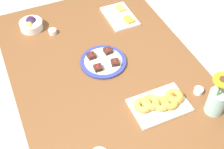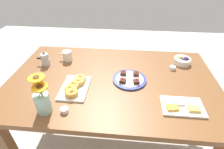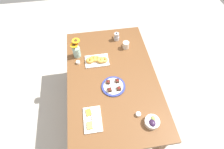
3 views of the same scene
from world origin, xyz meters
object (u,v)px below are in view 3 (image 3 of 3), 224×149
object	(u,v)px
dining_table	(112,81)
grape_bowl	(152,122)
jam_cup_honey	(138,114)
flower_vase	(76,51)
croissant_platter	(97,60)
dessert_plate	(113,86)
coffee_mug	(126,45)
jam_cup_berry	(78,62)
cheese_platter	(92,119)
moka_pot	(117,37)

from	to	relation	value
dining_table	grape_bowl	distance (m)	0.67
jam_cup_honey	flower_vase	bearing A→B (deg)	32.31
croissant_platter	dessert_plate	bearing A→B (deg)	-160.48
croissant_platter	coffee_mug	bearing A→B (deg)	-65.79
jam_cup_honey	jam_cup_berry	bearing A→B (deg)	36.18
coffee_mug	croissant_platter	bearing A→B (deg)	114.21
dining_table	jam_cup_berry	size ratio (longest dim) A/B	33.33
coffee_mug	cheese_platter	distance (m)	1.03
dessert_plate	flower_vase	bearing A→B (deg)	35.30
dining_table	cheese_platter	size ratio (longest dim) A/B	6.15
coffee_mug	flower_vase	size ratio (longest dim) A/B	0.46
dining_table	grape_bowl	world-z (taller)	grape_bowl
moka_pot	dining_table	bearing A→B (deg)	165.51
croissant_platter	flower_vase	distance (m)	0.27
cheese_platter	moka_pot	xyz separation A→B (m)	(1.06, -0.42, 0.04)
croissant_platter	moka_pot	size ratio (longest dim) A/B	2.42
dining_table	jam_cup_berry	distance (m)	0.46
grape_bowl	croissant_platter	size ratio (longest dim) A/B	0.49
coffee_mug	moka_pot	distance (m)	0.19
cheese_platter	moka_pot	distance (m)	1.14
dining_table	dessert_plate	distance (m)	0.17
grape_bowl	croissant_platter	world-z (taller)	grape_bowl
moka_pot	cheese_platter	bearing A→B (deg)	158.52
croissant_platter	cheese_platter	bearing A→B (deg)	170.45
dining_table	jam_cup_honey	distance (m)	0.53
grape_bowl	jam_cup_berry	bearing A→B (deg)	37.56
dining_table	dessert_plate	size ratio (longest dim) A/B	6.22
cheese_platter	moka_pot	world-z (taller)	moka_pot
coffee_mug	jam_cup_berry	distance (m)	0.63
coffee_mug	dining_table	bearing A→B (deg)	150.19
cheese_platter	croissant_platter	distance (m)	0.73
grape_bowl	moka_pot	bearing A→B (deg)	6.39
cheese_platter	flower_vase	xyz separation A→B (m)	(0.85, 0.11, 0.08)
coffee_mug	croissant_platter	size ratio (longest dim) A/B	0.39
dining_table	croissant_platter	xyz separation A→B (m)	(0.25, 0.14, 0.11)
cheese_platter	dessert_plate	size ratio (longest dim) A/B	1.01
moka_pot	grape_bowl	bearing A→B (deg)	-173.61
grape_bowl	dessert_plate	bearing A→B (deg)	32.56
cheese_platter	flower_vase	bearing A→B (deg)	7.12
moka_pot	dessert_plate	bearing A→B (deg)	167.65
croissant_platter	dessert_plate	distance (m)	0.41
grape_bowl	jam_cup_honey	xyz separation A→B (m)	(0.10, 0.10, -0.01)
jam_cup_berry	dessert_plate	distance (m)	0.53
grape_bowl	dessert_plate	world-z (taller)	grape_bowl
coffee_mug	grape_bowl	distance (m)	1.02
dining_table	moka_pot	xyz separation A→B (m)	(0.59, -0.15, 0.13)
dining_table	coffee_mug	size ratio (longest dim) A/B	14.07
grape_bowl	dining_table	bearing A→B (deg)	25.76
moka_pot	coffee_mug	bearing A→B (deg)	-151.09
flower_vase	dining_table	bearing A→B (deg)	-135.71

